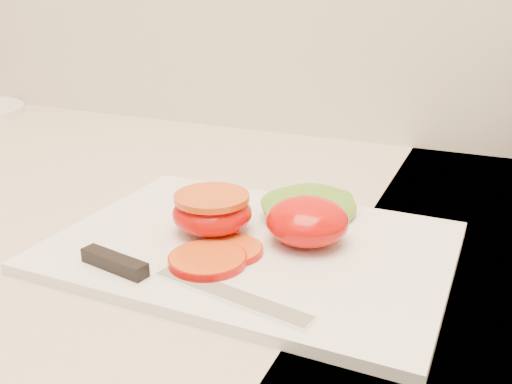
% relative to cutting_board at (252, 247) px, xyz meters
% --- Properties ---
extents(cutting_board, '(0.35, 0.26, 0.01)m').
position_rel_cutting_board_xyz_m(cutting_board, '(0.00, 0.00, 0.00)').
color(cutting_board, silver).
rests_on(cutting_board, counter).
extents(tomato_half_dome, '(0.08, 0.08, 0.04)m').
position_rel_cutting_board_xyz_m(tomato_half_dome, '(0.05, 0.02, 0.03)').
color(tomato_half_dome, red).
rests_on(tomato_half_dome, cutting_board).
extents(tomato_half_cut, '(0.08, 0.08, 0.04)m').
position_rel_cutting_board_xyz_m(tomato_half_cut, '(-0.04, 0.01, 0.03)').
color(tomato_half_cut, red).
rests_on(tomato_half_cut, cutting_board).
extents(tomato_slice_0, '(0.06, 0.06, 0.01)m').
position_rel_cutting_board_xyz_m(tomato_slice_0, '(-0.02, -0.05, 0.01)').
color(tomato_slice_0, '#CE5B0D').
rests_on(tomato_slice_0, cutting_board).
extents(tomato_slice_1, '(0.06, 0.06, 0.01)m').
position_rel_cutting_board_xyz_m(tomato_slice_1, '(-0.01, -0.03, 0.01)').
color(tomato_slice_1, '#CE5B0D').
rests_on(tomato_slice_1, cutting_board).
extents(lettuce_leaf_0, '(0.13, 0.13, 0.02)m').
position_rel_cutting_board_xyz_m(lettuce_leaf_0, '(0.03, 0.08, 0.02)').
color(lettuce_leaf_0, '#60A32B').
rests_on(lettuce_leaf_0, cutting_board).
extents(knife, '(0.21, 0.04, 0.01)m').
position_rel_cutting_board_xyz_m(knife, '(-0.04, -0.09, 0.01)').
color(knife, silver).
rests_on(knife, cutting_board).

